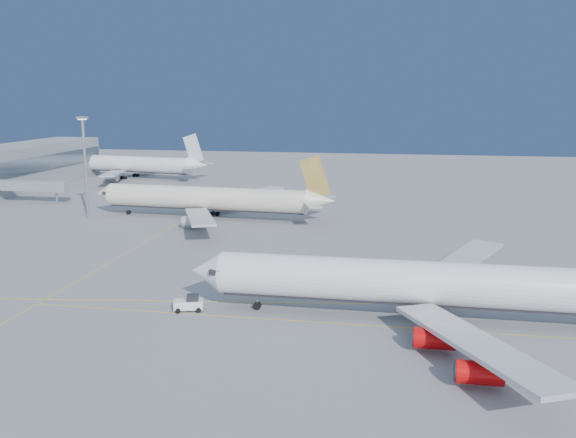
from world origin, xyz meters
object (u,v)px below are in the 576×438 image
object	(u,v)px
airliner_third	(130,164)
airliner_etihad	(210,199)
airliner_virgin	(436,285)
pushback_tug	(189,303)
light_mast	(85,159)

from	to	relation	value
airliner_third	airliner_etihad	bearing A→B (deg)	-44.17
airliner_virgin	airliner_third	distance (m)	179.56
airliner_etihad	pushback_tug	world-z (taller)	airliner_etihad
airliner_etihad	airliner_third	world-z (taller)	airliner_third
pushback_tug	light_mast	world-z (taller)	light_mast
airliner_etihad	light_mast	bearing A→B (deg)	-164.44
airliner_etihad	light_mast	size ratio (longest dim) A/B	2.51
airliner_third	pushback_tug	bearing A→B (deg)	-54.01
airliner_virgin	light_mast	world-z (taller)	light_mast
airliner_virgin	light_mast	size ratio (longest dim) A/B	2.75
airliner_third	light_mast	distance (m)	84.02
airliner_virgin	pushback_tug	size ratio (longest dim) A/B	15.23
airliner_etihad	airliner_virgin	bearing A→B (deg)	-47.32
airliner_third	light_mast	world-z (taller)	light_mast
airliner_third	light_mast	size ratio (longest dim) A/B	2.49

